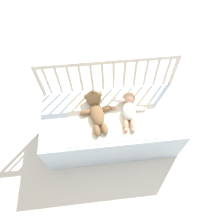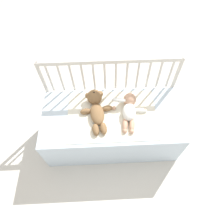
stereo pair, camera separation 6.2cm
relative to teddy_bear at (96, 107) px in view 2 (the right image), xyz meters
The scene contains 6 objects.
ground_plane 0.54m from the teddy_bear, 25.62° to the right, with size 12.00×12.00×0.00m, color silver.
crib_mattress 0.33m from the teddy_bear, 25.62° to the right, with size 1.33×0.62×0.46m.
crib_rail 0.31m from the teddy_bear, 61.01° to the left, with size 1.33×0.04×0.84m.
blanket 0.17m from the teddy_bear, 25.78° to the right, with size 0.83×0.55×0.01m.
teddy_bear is the anchor object (origin of this frame).
baby 0.31m from the teddy_bear, ahead, with size 0.34×0.40×0.12m.
Camera 2 is at (-0.05, -0.99, 2.04)m, focal length 32.00 mm.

